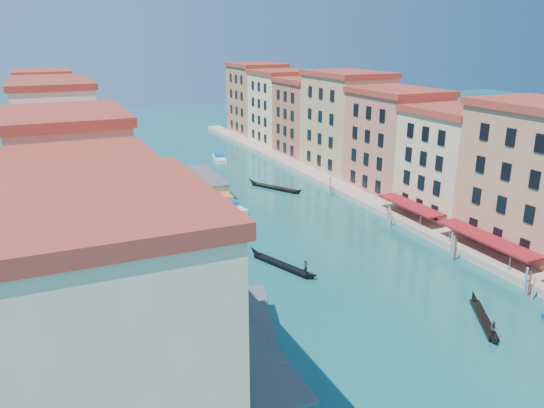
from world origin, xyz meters
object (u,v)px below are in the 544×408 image
at_px(gondola_fore, 282,264).
at_px(gondola_right, 484,319).
at_px(vaporetto_stop, 242,372).
at_px(vaporetto_far, 207,183).
at_px(vaporetto_near, 249,344).

bearing_deg(gondola_fore, gondola_right, -78.36).
height_order(gondola_fore, gondola_right, gondola_fore).
xyz_separation_m(gondola_fore, gondola_right, (12.96, -20.62, -0.01)).
bearing_deg(vaporetto_stop, gondola_fore, 56.79).
relative_size(vaporetto_far, gondola_right, 2.20).
bearing_deg(gondola_right, vaporetto_near, -158.34).
xyz_separation_m(vaporetto_stop, gondola_fore, (13.25, 20.24, -1.03)).
height_order(vaporetto_stop, vaporetto_near, vaporetto_stop).
bearing_deg(vaporetto_far, vaporetto_stop, -101.11).
bearing_deg(gondola_fore, vaporetto_stop, -143.72).
relative_size(vaporetto_stop, vaporetto_far, 0.80).
height_order(vaporetto_near, gondola_right, vaporetto_near).
xyz_separation_m(vaporetto_near, vaporetto_far, (12.99, 53.87, 0.01)).
distance_m(vaporetto_stop, vaporetto_near, 4.35).
bearing_deg(vaporetto_stop, vaporetto_far, 75.26).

